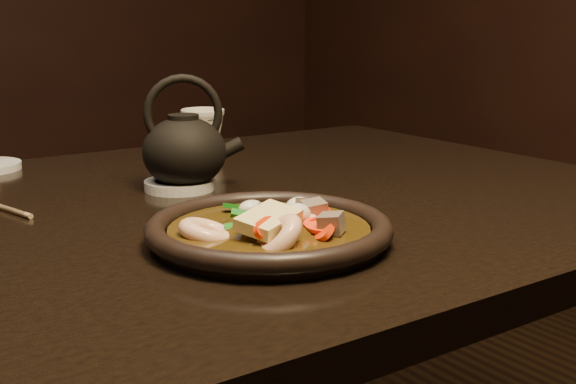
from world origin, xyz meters
TOP-DOWN VIEW (x-y plane):
  - table at (0.00, 0.00)m, footprint 1.60×0.90m
  - plate at (0.13, -0.21)m, footprint 0.27×0.27m
  - stirfry at (0.13, -0.21)m, footprint 0.19×0.18m
  - soy_dish at (0.16, 0.08)m, footprint 0.10×0.10m
  - tea_cup at (0.35, 0.36)m, footprint 0.11×0.10m
  - teapot at (0.17, 0.08)m, footprint 0.14×0.12m

SIDE VIEW (x-z plane):
  - table at x=0.00m, z-range 0.30..1.05m
  - soy_dish at x=0.16m, z-range 0.75..0.76m
  - plate at x=0.13m, z-range 0.75..0.78m
  - stirfry at x=0.13m, z-range 0.74..0.80m
  - tea_cup at x=0.35m, z-range 0.75..0.83m
  - teapot at x=0.17m, z-range 0.73..0.89m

